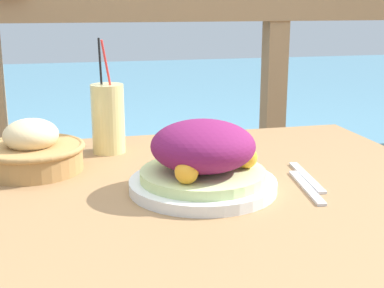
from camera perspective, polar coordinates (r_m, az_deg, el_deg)
name	(u,v)px	position (r m, az deg, el deg)	size (l,w,h in m)	color
patio_table	(205,243)	(1.04, 1.36, -10.53)	(0.97, 0.82, 0.77)	#997047
railing_fence	(142,98)	(1.74, -5.38, 4.90)	(2.80, 0.08, 1.13)	#937551
sea_backdrop	(97,117)	(4.29, -10.10, 2.82)	(12.00, 4.00, 0.45)	#568EA8
salad_plate	(203,161)	(0.95, 1.17, -1.81)	(0.27, 0.27, 0.13)	silver
drink_glass	(108,118)	(1.21, -8.94, 2.73)	(0.07, 0.07, 0.25)	#DBCC7F
bread_basket	(32,151)	(1.11, -16.68, -0.74)	(0.21, 0.21, 0.11)	#AD7F47
fork	(307,177)	(1.05, 12.13, -3.46)	(0.04, 0.18, 0.00)	silver
knife	(306,187)	(1.00, 12.11, -4.51)	(0.04, 0.18, 0.00)	silver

